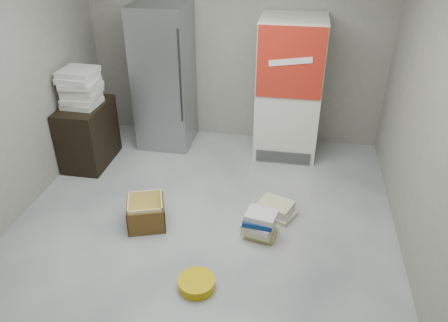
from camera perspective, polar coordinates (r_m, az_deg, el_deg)
ground at (r=4.43m, az=-3.70°, el=-11.14°), size 5.00×5.00×0.00m
room_shell at (r=3.50m, az=-4.68°, el=11.38°), size 4.04×5.04×2.82m
steel_fridge at (r=5.95m, az=-7.80°, el=10.75°), size 0.70×0.72×1.90m
coke_cooler at (r=5.70m, az=8.48°, el=9.30°), size 0.80×0.73×1.80m
wood_shelf at (r=5.86m, az=-17.31°, el=3.37°), size 0.50×0.80×0.80m
supply_box_stack at (r=5.61m, az=-18.24°, el=9.07°), size 0.45×0.45×0.45m
phonebook_stack_main at (r=4.46m, az=4.67°, el=-8.32°), size 0.37×0.32×0.30m
phonebook_stack_side at (r=4.81m, az=6.84°, el=-6.24°), size 0.46×0.41×0.16m
cardboard_box at (r=4.69m, az=-10.10°, el=-6.86°), size 0.49×0.49×0.31m
bucket_lid at (r=4.02m, az=-3.60°, el=-15.66°), size 0.36×0.36×0.09m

